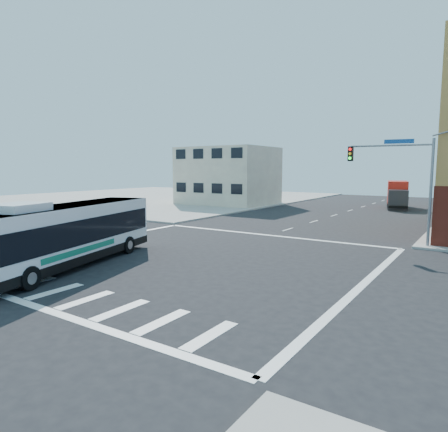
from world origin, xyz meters
The scene contains 7 objects.
ground centered at (0.00, 0.00, 0.00)m, with size 120.00×120.00×0.00m, color black.
sidewalk_nw centered at (-35.00, 35.00, 0.07)m, with size 50.00×50.00×0.15m, color gray.
building_west centered at (-17.02, 29.98, 4.01)m, with size 12.06×10.06×8.00m.
signal_mast_ne centered at (9.08, 10.62, 4.98)m, with size 7.91×1.13×8.07m.
transit_bus centered at (-4.19, -5.10, 1.75)m, with size 5.70×12.34×3.58m.
box_truck centered at (4.20, 36.98, 1.68)m, with size 3.76×7.97×3.46m.
parked_car centered at (10.57, 27.58, 0.73)m, with size 1.73×4.29×1.46m, color gold.
Camera 1 is at (13.87, -17.57, 5.13)m, focal length 32.00 mm.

